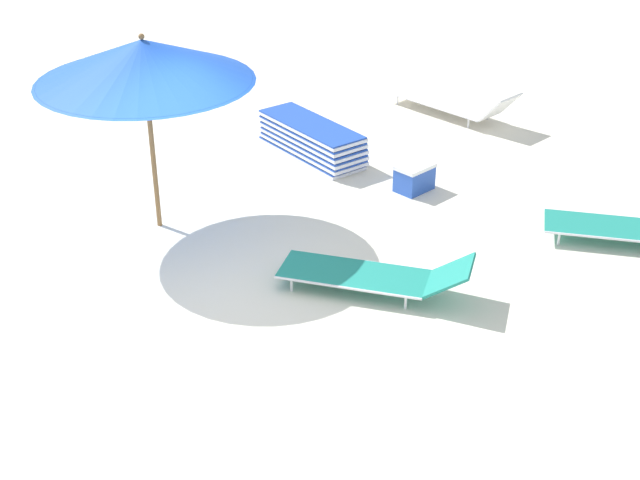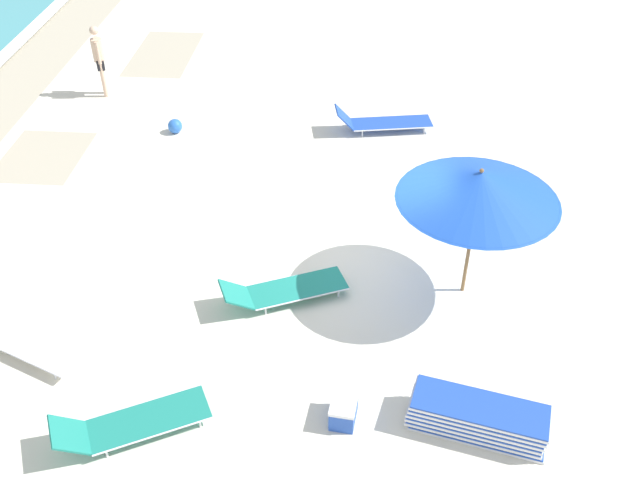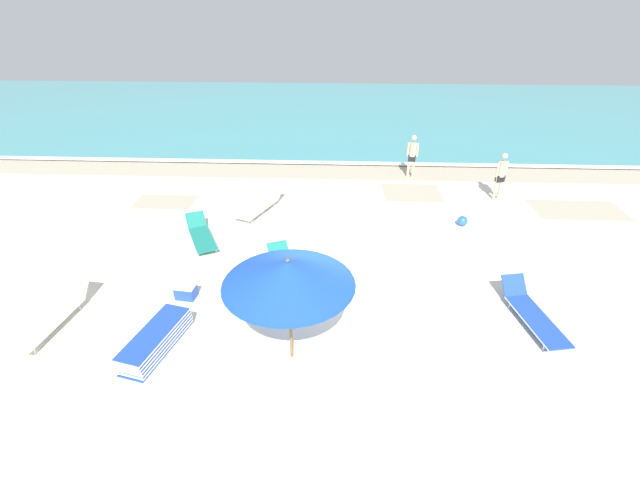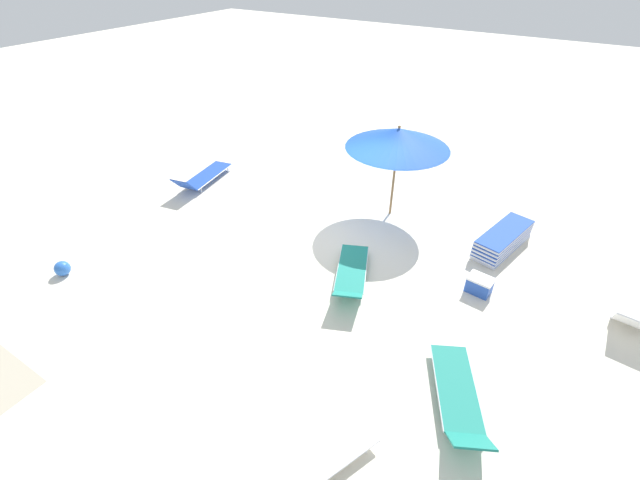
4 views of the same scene
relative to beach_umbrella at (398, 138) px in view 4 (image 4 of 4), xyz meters
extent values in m
cube|color=silver|center=(0.73, 1.74, -2.18)|extent=(60.00, 60.00, 0.16)
cylinder|color=olive|center=(0.00, 0.00, -1.04)|extent=(0.06, 0.06, 2.10)
cone|color=blue|center=(0.00, 0.00, 0.01)|extent=(2.53, 2.53, 0.49)
cylinder|color=#163D95|center=(0.00, 0.00, -0.23)|extent=(2.46, 2.46, 0.01)
sphere|color=olive|center=(0.00, 0.00, 0.28)|extent=(0.07, 0.07, 0.07)
cube|color=blue|center=(-2.89, 0.04, -2.04)|extent=(1.00, 1.89, 0.03)
cube|color=silver|center=(-2.89, 0.04, -2.07)|extent=(1.02, 1.93, 0.04)
cube|color=blue|center=(-2.88, 0.08, -1.96)|extent=(1.00, 1.89, 0.03)
cube|color=silver|center=(-2.88, 0.08, -1.99)|extent=(1.02, 1.93, 0.04)
cube|color=blue|center=(-2.88, 0.09, -1.87)|extent=(1.00, 1.89, 0.03)
cube|color=silver|center=(-2.88, 0.09, -1.90)|extent=(1.02, 1.93, 0.04)
cube|color=blue|center=(-2.88, 0.08, -1.79)|extent=(1.00, 1.89, 0.03)
cube|color=silver|center=(-2.88, 0.08, -1.82)|extent=(1.02, 1.93, 0.04)
cube|color=blue|center=(-2.88, 0.06, -1.70)|extent=(1.00, 1.89, 0.03)
cube|color=silver|center=(-2.88, 0.06, -1.73)|extent=(1.02, 1.93, 0.04)
cube|color=blue|center=(-2.88, 0.05, -1.62)|extent=(1.00, 1.89, 0.03)
cube|color=silver|center=(-2.88, 0.05, -1.65)|extent=(1.02, 1.93, 0.04)
cube|color=#1E8475|center=(-0.35, 2.76, -1.92)|extent=(1.19, 1.72, 0.03)
cylinder|color=silver|center=(-0.62, 2.65, -1.92)|extent=(0.66, 1.50, 0.03)
cylinder|color=silver|center=(-0.07, 2.88, -1.92)|extent=(0.66, 1.50, 0.03)
cube|color=#1E8475|center=(-0.76, 3.72, -1.77)|extent=(0.72, 0.66, 0.33)
cylinder|color=silver|center=(-0.33, 2.08, -2.02)|extent=(0.03, 0.03, 0.16)
cylinder|color=silver|center=(0.14, 2.29, -2.02)|extent=(0.03, 0.03, 0.16)
cylinder|color=silver|center=(-0.83, 3.24, -2.02)|extent=(0.03, 0.03, 0.16)
cylinder|color=silver|center=(-0.36, 3.44, -2.02)|extent=(0.03, 0.03, 0.16)
cube|color=white|center=(-1.90, 6.73, -1.92)|extent=(1.28, 1.96, 0.03)
cylinder|color=silver|center=(-2.18, 6.84, -1.92)|extent=(0.75, 1.74, 0.03)
cylinder|color=silver|center=(-1.63, 6.61, -1.92)|extent=(0.75, 1.74, 0.03)
cylinder|color=silver|center=(-2.42, 6.15, -2.02)|extent=(0.03, 0.03, 0.16)
cylinder|color=silver|center=(-1.95, 5.96, -2.02)|extent=(0.03, 0.03, 0.16)
cylinder|color=silver|center=(-1.39, 7.30, -2.02)|extent=(0.03, 0.03, 0.16)
cube|color=white|center=(-5.60, 0.58, -1.92)|extent=(0.81, 1.94, 0.03)
cylinder|color=silver|center=(-5.30, 0.54, -1.92)|extent=(0.24, 1.87, 0.03)
cube|color=white|center=(-5.47, 1.69, -1.72)|extent=(0.62, 0.45, 0.43)
cylinder|color=silver|center=(-5.43, -0.18, -2.02)|extent=(0.03, 0.03, 0.16)
cylinder|color=silver|center=(-5.26, 1.28, -2.02)|extent=(0.03, 0.03, 0.16)
cube|color=blue|center=(5.47, 1.17, -1.92)|extent=(0.91, 1.91, 0.03)
cylinder|color=silver|center=(5.18, 1.12, -1.92)|extent=(0.35, 1.81, 0.03)
cylinder|color=silver|center=(5.77, 1.23, -1.92)|extent=(0.35, 1.81, 0.03)
cube|color=blue|center=(5.28, 2.26, -1.72)|extent=(0.64, 0.49, 0.43)
cylinder|color=silver|center=(5.35, 0.43, -2.02)|extent=(0.03, 0.03, 0.16)
cylinder|color=silver|center=(5.85, 0.52, -2.02)|extent=(0.03, 0.03, 0.16)
cylinder|color=silver|center=(5.10, 1.83, -2.02)|extent=(0.03, 0.03, 0.16)
cylinder|color=silver|center=(5.60, 1.92, -2.02)|extent=(0.03, 0.03, 0.16)
cube|color=#1E8475|center=(-3.18, 4.52, -1.92)|extent=(1.27, 1.72, 0.03)
cylinder|color=silver|center=(-3.45, 4.39, -1.92)|extent=(0.76, 1.46, 0.03)
cylinder|color=silver|center=(-2.91, 4.66, -1.92)|extent=(0.76, 1.46, 0.03)
cube|color=#1E8475|center=(-3.64, 5.43, -1.74)|extent=(0.71, 0.65, 0.38)
cylinder|color=silver|center=(-3.12, 3.84, -2.02)|extent=(0.03, 0.03, 0.16)
cylinder|color=silver|center=(-2.67, 4.07, -2.02)|extent=(0.03, 0.03, 0.16)
cylinder|color=silver|center=(-3.69, 4.97, -2.02)|extent=(0.03, 0.03, 0.16)
cylinder|color=silver|center=(-3.24, 5.20, -2.02)|extent=(0.03, 0.03, 0.16)
sphere|color=blue|center=(4.98, 6.11, -1.93)|extent=(0.33, 0.33, 0.33)
cube|color=blue|center=(-2.84, 1.88, -1.94)|extent=(0.52, 0.39, 0.32)
cube|color=white|center=(-2.84, 1.88, -1.75)|extent=(0.54, 0.41, 0.05)
camera|label=1|loc=(6.33, 7.74, 3.06)|focal=50.00mm
camera|label=2|loc=(-9.17, 1.74, 5.96)|focal=40.00mm
camera|label=3|loc=(0.89, -6.54, 4.49)|focal=24.00mm
camera|label=4|loc=(-3.57, 9.24, 3.92)|focal=24.00mm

